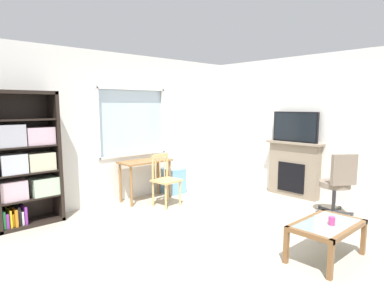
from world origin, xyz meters
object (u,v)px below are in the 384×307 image
(fireplace, at_px, (294,169))
(coffee_table, at_px, (327,229))
(bookshelf, at_px, (25,163))
(plastic_drawer_unit, at_px, (173,181))
(wooden_chair, at_px, (165,179))
(office_chair, at_px, (338,181))
(tv, at_px, (295,127))
(desk_under_window, at_px, (145,167))
(sippy_cup, at_px, (332,221))

(fireplace, height_order, coffee_table, fireplace)
(bookshelf, relative_size, coffee_table, 2.15)
(plastic_drawer_unit, bearing_deg, fireplace, -48.81)
(bookshelf, xyz_separation_m, wooden_chair, (2.06, -0.62, -0.46))
(office_chair, relative_size, coffee_table, 1.11)
(wooden_chair, height_order, coffee_table, wooden_chair)
(bookshelf, distance_m, tv, 4.63)
(office_chair, bearing_deg, wooden_chair, 126.70)
(bookshelf, bearing_deg, plastic_drawer_unit, -1.23)
(desk_under_window, relative_size, office_chair, 0.95)
(desk_under_window, relative_size, plastic_drawer_unit, 1.94)
(tv, bearing_deg, plastic_drawer_unit, 130.86)
(sippy_cup, bearing_deg, plastic_drawer_unit, 80.18)
(bookshelf, xyz_separation_m, coffee_table, (2.12, -3.49, -0.56))
(office_chair, bearing_deg, plastic_drawer_unit, 110.18)
(bookshelf, height_order, desk_under_window, bookshelf)
(desk_under_window, bearing_deg, tv, -37.59)
(fireplace, relative_size, sippy_cup, 12.24)
(office_chair, bearing_deg, fireplace, 64.90)
(plastic_drawer_unit, bearing_deg, wooden_chair, -139.10)
(fireplace, distance_m, tv, 0.81)
(desk_under_window, distance_m, coffee_table, 3.40)
(plastic_drawer_unit, xyz_separation_m, office_chair, (1.04, -2.84, 0.31))
(tv, bearing_deg, fireplace, 0.00)
(wooden_chair, height_order, office_chair, office_chair)
(plastic_drawer_unit, bearing_deg, bookshelf, 178.77)
(wooden_chair, xyz_separation_m, coffee_table, (0.06, -2.87, -0.11))
(fireplace, height_order, tv, tv)
(bookshelf, xyz_separation_m, sippy_cup, (2.11, -3.55, -0.45))
(plastic_drawer_unit, distance_m, fireplace, 2.36)
(desk_under_window, distance_m, office_chair, 3.29)
(tv, bearing_deg, office_chair, -114.31)
(desk_under_window, height_order, wooden_chair, wooden_chair)
(plastic_drawer_unit, relative_size, office_chair, 0.49)
(fireplace, xyz_separation_m, tv, (-0.02, 0.00, 0.81))
(bookshelf, xyz_separation_m, desk_under_window, (2.01, -0.11, -0.30))
(fireplace, bearing_deg, coffee_table, -142.00)
(tv, relative_size, office_chair, 0.91)
(tv, relative_size, sippy_cup, 10.11)
(desk_under_window, relative_size, wooden_chair, 1.06)
(coffee_table, xyz_separation_m, sippy_cup, (-0.01, -0.06, 0.11))
(wooden_chair, xyz_separation_m, sippy_cup, (0.05, -2.93, 0.00))
(bookshelf, bearing_deg, office_chair, -37.61)
(wooden_chair, height_order, tv, tv)
(coffee_table, distance_m, sippy_cup, 0.13)
(bookshelf, relative_size, fireplace, 1.77)
(coffee_table, height_order, sippy_cup, sippy_cup)
(wooden_chair, bearing_deg, plastic_drawer_unit, 40.90)
(fireplace, relative_size, coffee_table, 1.22)
(fireplace, distance_m, sippy_cup, 2.76)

